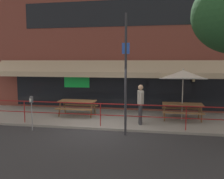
{
  "coord_description": "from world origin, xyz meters",
  "views": [
    {
      "loc": [
        2.35,
        -9.65,
        2.81
      ],
      "look_at": [
        0.25,
        1.6,
        1.5
      ],
      "focal_mm": 40.0,
      "sensor_mm": 36.0,
      "label": 1
    }
  ],
  "objects_px": {
    "patio_umbrella_centre": "(183,75)",
    "picnic_table_centre": "(182,107)",
    "picnic_table_left": "(77,104)",
    "parking_meter_near": "(31,103)",
    "street_sign_pole": "(126,74)",
    "pedestrian_walking": "(140,102)"
  },
  "relations": [
    {
      "from": "picnic_table_centre",
      "to": "parking_meter_near",
      "type": "xyz_separation_m",
      "value": [
        -6.11,
        -2.56,
        0.44
      ]
    },
    {
      "from": "picnic_table_left",
      "to": "parking_meter_near",
      "type": "bearing_deg",
      "value": -113.22
    },
    {
      "from": "picnic_table_left",
      "to": "picnic_table_centre",
      "type": "relative_size",
      "value": 1.0
    },
    {
      "from": "patio_umbrella_centre",
      "to": "pedestrian_walking",
      "type": "relative_size",
      "value": 1.4
    },
    {
      "from": "patio_umbrella_centre",
      "to": "parking_meter_near",
      "type": "bearing_deg",
      "value": -156.64
    },
    {
      "from": "picnic_table_centre",
      "to": "street_sign_pole",
      "type": "xyz_separation_m",
      "value": [
        -2.31,
        -2.5,
        1.62
      ]
    },
    {
      "from": "patio_umbrella_centre",
      "to": "street_sign_pole",
      "type": "relative_size",
      "value": 0.53
    },
    {
      "from": "street_sign_pole",
      "to": "picnic_table_left",
      "type": "bearing_deg",
      "value": 137.94
    },
    {
      "from": "patio_umbrella_centre",
      "to": "street_sign_pole",
      "type": "xyz_separation_m",
      "value": [
        -2.31,
        -2.57,
        0.15
      ]
    },
    {
      "from": "patio_umbrella_centre",
      "to": "parking_meter_near",
      "type": "relative_size",
      "value": 1.68
    },
    {
      "from": "street_sign_pole",
      "to": "patio_umbrella_centre",
      "type": "bearing_deg",
      "value": 48.14
    },
    {
      "from": "picnic_table_left",
      "to": "patio_umbrella_centre",
      "type": "xyz_separation_m",
      "value": [
        5.03,
        0.12,
        1.47
      ]
    },
    {
      "from": "parking_meter_near",
      "to": "picnic_table_centre",
      "type": "bearing_deg",
      "value": 22.75
    },
    {
      "from": "patio_umbrella_centre",
      "to": "parking_meter_near",
      "type": "distance_m",
      "value": 6.74
    },
    {
      "from": "parking_meter_near",
      "to": "pedestrian_walking",
      "type": "bearing_deg",
      "value": 18.57
    },
    {
      "from": "patio_umbrella_centre",
      "to": "picnic_table_centre",
      "type": "bearing_deg",
      "value": -90.0
    },
    {
      "from": "picnic_table_left",
      "to": "patio_umbrella_centre",
      "type": "height_order",
      "value": "patio_umbrella_centre"
    },
    {
      "from": "pedestrian_walking",
      "to": "parking_meter_near",
      "type": "relative_size",
      "value": 1.2
    },
    {
      "from": "picnic_table_left",
      "to": "patio_umbrella_centre",
      "type": "distance_m",
      "value": 5.24
    },
    {
      "from": "pedestrian_walking",
      "to": "street_sign_pole",
      "type": "height_order",
      "value": "street_sign_pole"
    },
    {
      "from": "pedestrian_walking",
      "to": "street_sign_pole",
      "type": "distance_m",
      "value": 1.93
    },
    {
      "from": "picnic_table_centre",
      "to": "street_sign_pole",
      "type": "height_order",
      "value": "street_sign_pole"
    }
  ]
}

